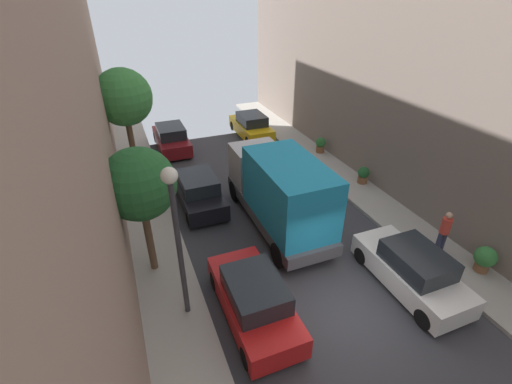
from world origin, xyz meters
TOP-DOWN VIEW (x-y plane):
  - ground at (0.00, 0.00)m, footprint 32.00×32.00m
  - sidewalk_left at (-5.00, 0.00)m, footprint 2.00×44.00m
  - sidewalk_right at (5.00, 0.00)m, footprint 2.00×44.00m
  - parked_car_left_2 at (-2.70, 0.75)m, footprint 1.78×4.20m
  - parked_car_left_3 at (-2.70, 7.80)m, footprint 1.78×4.20m
  - parked_car_left_4 at (-2.70, 14.75)m, footprint 1.78×4.20m
  - parked_car_right_1 at (2.70, -0.01)m, footprint 1.78×4.20m
  - parked_car_right_2 at (2.70, 15.00)m, footprint 1.78×4.20m
  - delivery_truck at (0.00, 4.79)m, footprint 2.26×6.60m
  - pedestrian at (5.01, 0.94)m, footprint 0.40×0.36m
  - street_tree_0 at (-5.10, 12.07)m, footprint 2.81×2.81m
  - street_tree_2 at (-5.29, 4.00)m, footprint 2.37×2.37m
  - potted_plant_1 at (5.56, 6.52)m, footprint 0.58×0.58m
  - potted_plant_2 at (5.53, -0.48)m, footprint 0.74×0.74m
  - potted_plant_3 at (5.51, 10.68)m, footprint 0.61×0.61m
  - lamp_post at (-4.60, 1.60)m, footprint 0.44×0.44m

SIDE VIEW (x-z plane):
  - ground at x=0.00m, z-range 0.00..0.00m
  - sidewalk_left at x=-5.00m, z-range 0.00..0.15m
  - sidewalk_right at x=5.00m, z-range 0.00..0.15m
  - potted_plant_1 at x=5.56m, z-range 0.17..1.03m
  - potted_plant_3 at x=5.51m, z-range 0.18..1.10m
  - potted_plant_2 at x=5.53m, z-range 0.21..1.20m
  - parked_car_left_2 at x=-2.70m, z-range -0.06..1.50m
  - parked_car_left_3 at x=-2.70m, z-range -0.06..1.50m
  - parked_car_left_4 at x=-2.70m, z-range -0.06..1.50m
  - parked_car_right_1 at x=2.70m, z-range -0.06..1.50m
  - parked_car_right_2 at x=2.70m, z-range -0.06..1.50m
  - pedestrian at x=5.01m, z-range 0.21..1.93m
  - delivery_truck at x=0.00m, z-range 0.10..3.48m
  - lamp_post at x=-4.60m, z-range 0.98..5.98m
  - street_tree_2 at x=-5.29m, z-range 1.25..5.88m
  - street_tree_0 at x=-5.10m, z-range 1.45..6.93m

